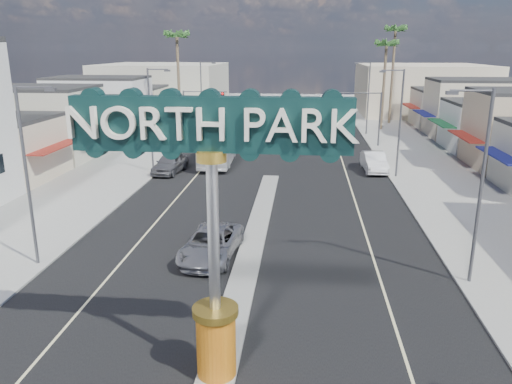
% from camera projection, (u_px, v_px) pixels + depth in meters
% --- Properties ---
extents(ground, '(160.00, 160.00, 0.00)m').
position_uv_depth(ground, '(272.00, 175.00, 43.52)').
color(ground, gray).
rests_on(ground, ground).
extents(road, '(20.00, 120.00, 0.01)m').
position_uv_depth(road, '(272.00, 174.00, 43.52)').
color(road, black).
rests_on(road, ground).
extents(median_island, '(1.30, 30.00, 0.16)m').
position_uv_depth(median_island, '(253.00, 242.00, 28.20)').
color(median_island, gray).
rests_on(median_island, ground).
extents(sidewalk_left, '(8.00, 120.00, 0.12)m').
position_uv_depth(sidewalk_left, '(117.00, 170.00, 44.80)').
color(sidewalk_left, gray).
rests_on(sidewalk_left, ground).
extents(sidewalk_right, '(8.00, 120.00, 0.12)m').
position_uv_depth(sidewalk_right, '(437.00, 178.00, 42.21)').
color(sidewalk_right, gray).
rests_on(sidewalk_right, ground).
extents(storefront_row_left, '(12.00, 42.00, 6.00)m').
position_uv_depth(storefront_row_left, '(71.00, 117.00, 57.34)').
color(storefront_row_left, beige).
rests_on(storefront_row_left, ground).
extents(storefront_row_right, '(12.00, 42.00, 6.00)m').
position_uv_depth(storefront_row_right, '(506.00, 123.00, 52.90)').
color(storefront_row_right, '#B7B29E').
rests_on(storefront_row_right, ground).
extents(backdrop_far_left, '(20.00, 20.00, 8.00)m').
position_uv_depth(backdrop_far_left, '(164.00, 87.00, 87.47)').
color(backdrop_far_left, '#B7B29E').
rests_on(backdrop_far_left, ground).
extents(backdrop_far_right, '(20.00, 20.00, 8.00)m').
position_uv_depth(backdrop_far_right, '(421.00, 89.00, 83.40)').
color(backdrop_far_right, beige).
rests_on(backdrop_far_right, ground).
extents(gateway_sign, '(8.20, 1.50, 9.15)m').
position_uv_depth(gateway_sign, '(213.00, 210.00, 15.08)').
color(gateway_sign, '#BD560E').
rests_on(gateway_sign, median_island).
extents(traffic_signal_left, '(5.09, 0.45, 6.00)m').
position_uv_depth(traffic_signal_left, '(200.00, 106.00, 56.57)').
color(traffic_signal_left, '#47474C').
rests_on(traffic_signal_left, ground).
extents(traffic_signal_right, '(5.09, 0.45, 6.00)m').
position_uv_depth(traffic_signal_right, '(364.00, 108.00, 54.87)').
color(traffic_signal_right, '#47474C').
rests_on(traffic_signal_right, ground).
extents(streetlight_l_near, '(2.03, 0.22, 9.00)m').
position_uv_depth(streetlight_l_near, '(29.00, 168.00, 23.96)').
color(streetlight_l_near, '#47474C').
rests_on(streetlight_l_near, ground).
extents(streetlight_l_mid, '(2.03, 0.22, 9.00)m').
position_uv_depth(streetlight_l_mid, '(152.00, 115.00, 43.08)').
color(streetlight_l_mid, '#47474C').
rests_on(streetlight_l_mid, ground).
extents(streetlight_l_far, '(2.03, 0.22, 9.00)m').
position_uv_depth(streetlight_l_far, '(203.00, 93.00, 64.11)').
color(streetlight_l_far, '#47474C').
rests_on(streetlight_l_far, ground).
extents(streetlight_r_near, '(2.03, 0.22, 9.00)m').
position_uv_depth(streetlight_r_near, '(478.00, 179.00, 22.03)').
color(streetlight_r_near, '#47474C').
rests_on(streetlight_r_near, ground).
extents(streetlight_r_mid, '(2.03, 0.22, 9.00)m').
position_uv_depth(streetlight_r_mid, '(398.00, 118.00, 41.15)').
color(streetlight_r_mid, '#47474C').
rests_on(streetlight_r_mid, ground).
extents(streetlight_r_far, '(2.03, 0.22, 9.00)m').
position_uv_depth(streetlight_r_far, '(367.00, 94.00, 62.19)').
color(streetlight_r_far, '#47474C').
rests_on(streetlight_r_far, ground).
extents(palm_left_far, '(2.60, 2.60, 13.10)m').
position_uv_depth(palm_left_far, '(177.00, 41.00, 60.65)').
color(palm_left_far, brown).
rests_on(palm_left_far, ground).
extents(palm_right_mid, '(2.60, 2.60, 12.10)m').
position_uv_depth(palm_right_mid, '(386.00, 48.00, 64.23)').
color(palm_right_mid, brown).
rests_on(palm_right_mid, ground).
extents(palm_right_far, '(2.60, 2.60, 14.10)m').
position_uv_depth(palm_right_far, '(395.00, 35.00, 69.29)').
color(palm_right_far, brown).
rests_on(palm_right_far, ground).
extents(suv_left, '(3.02, 5.75, 1.54)m').
position_uv_depth(suv_left, '(211.00, 244.00, 26.11)').
color(suv_left, '#A1A0A5').
rests_on(suv_left, ground).
extents(car_parked_left, '(2.62, 5.26, 1.72)m').
position_uv_depth(car_parked_left, '(170.00, 163.00, 43.96)').
color(car_parked_left, slate).
rests_on(car_parked_left, ground).
extents(car_parked_right, '(2.04, 5.26, 1.71)m').
position_uv_depth(car_parked_right, '(374.00, 162.00, 44.49)').
color(car_parked_right, white).
rests_on(car_parked_right, ground).
extents(city_bus, '(3.12, 11.49, 3.17)m').
position_uv_depth(city_bus, '(219.00, 145.00, 48.25)').
color(city_bus, white).
rests_on(city_bus, ground).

